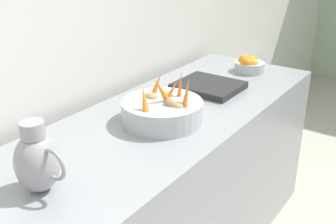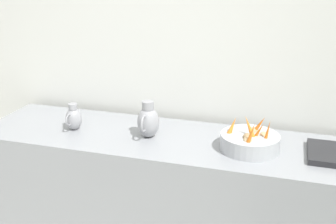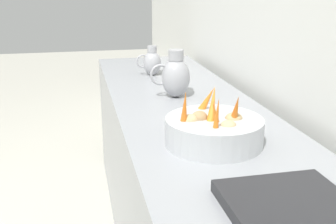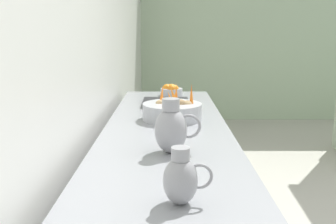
# 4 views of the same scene
# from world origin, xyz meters

# --- Properties ---
(vegetable_colander) EXTENTS (0.37, 0.37, 0.23)m
(vegetable_colander) POSITION_xyz_m (-1.44, 0.45, 0.96)
(vegetable_colander) COLOR #ADAFB5
(vegetable_colander) RESTS_ON prep_counter
(orange_bowl) EXTENTS (0.19, 0.19, 0.10)m
(orange_bowl) POSITION_xyz_m (-1.44, 1.37, 0.95)
(orange_bowl) COLOR #ADAFB5
(orange_bowl) RESTS_ON prep_counter
(metal_pitcher_tall) EXTENTS (0.21, 0.15, 0.25)m
(metal_pitcher_tall) POSITION_xyz_m (-1.45, -0.23, 1.02)
(metal_pitcher_tall) COLOR #939399
(metal_pitcher_tall) RESTS_ON prep_counter
(counter_sink_basin) EXTENTS (0.34, 0.30, 0.04)m
(counter_sink_basin) POSITION_xyz_m (-1.49, 0.95, 0.92)
(counter_sink_basin) COLOR #232326
(counter_sink_basin) RESTS_ON prep_counter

